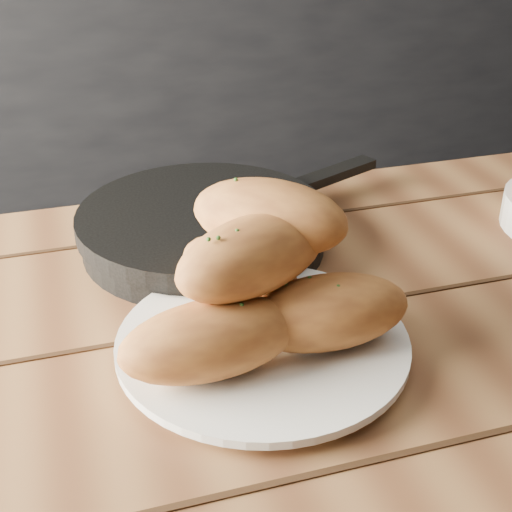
% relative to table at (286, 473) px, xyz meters
% --- Properties ---
extents(counter, '(2.80, 0.60, 0.90)m').
position_rel_table_xyz_m(counter, '(0.63, 2.00, -0.20)').
color(counter, black).
rests_on(counter, ground).
extents(table, '(1.47, 0.83, 0.75)m').
position_rel_table_xyz_m(table, '(0.00, 0.00, 0.00)').
color(table, brown).
rests_on(table, ground).
extents(plate, '(0.26, 0.26, 0.02)m').
position_rel_table_xyz_m(plate, '(-0.01, 0.05, 0.11)').
color(plate, white).
rests_on(plate, table).
extents(bread_rolls, '(0.26, 0.21, 0.14)m').
position_rel_table_xyz_m(bread_rolls, '(-0.01, 0.05, 0.18)').
color(bread_rolls, '#C57A36').
rests_on(bread_rolls, plate).
extents(skillet, '(0.40, 0.28, 0.05)m').
position_rel_table_xyz_m(skillet, '(-0.01, 0.26, 0.13)').
color(skillet, black).
rests_on(skillet, table).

